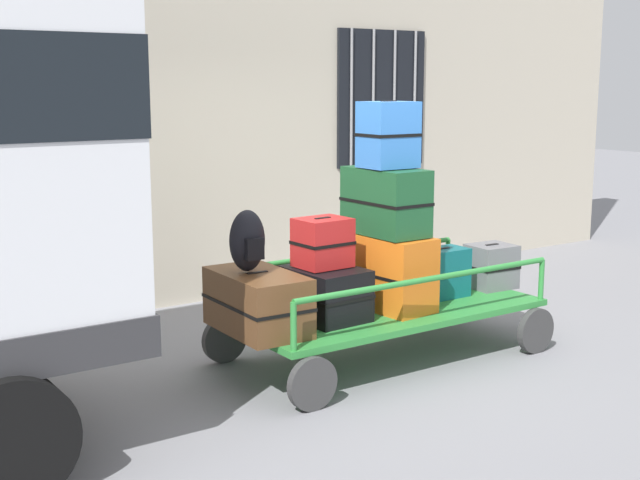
{
  "coord_description": "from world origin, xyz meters",
  "views": [
    {
      "loc": [
        -3.87,
        -5.19,
        2.18
      ],
      "look_at": [
        -0.31,
        -0.04,
        1.02
      ],
      "focal_mm": 48.15,
      "sensor_mm": 36.0,
      "label": 1
    }
  ],
  "objects": [
    {
      "name": "building_wall",
      "position": [
        0.0,
        2.55,
        2.5
      ],
      "size": [
        12.0,
        0.38,
        5.0
      ],
      "color": "#BCB29E",
      "rests_on": "ground"
    },
    {
      "name": "suitcase_center_bottom",
      "position": [
        0.3,
        -0.07,
        0.71
      ],
      "size": [
        0.47,
        0.81,
        0.59
      ],
      "color": "orange",
      "rests_on": "luggage_cart"
    },
    {
      "name": "backpack",
      "position": [
        -0.91,
        -0.01,
        1.07
      ],
      "size": [
        0.27,
        0.22,
        0.44
      ],
      "color": "black",
      "rests_on": "suitcase_left_bottom"
    },
    {
      "name": "suitcase_right_bottom",
      "position": [
        1.47,
        -0.07,
        0.61
      ],
      "size": [
        0.41,
        0.37,
        0.38
      ],
      "color": "slate",
      "rests_on": "luggage_cart"
    },
    {
      "name": "ground_plane",
      "position": [
        0.0,
        0.0,
        0.0
      ],
      "size": [
        40.0,
        40.0,
        0.0
      ],
      "primitive_type": "plane",
      "color": "gray"
    },
    {
      "name": "cart_railing",
      "position": [
        0.3,
        -0.04,
        0.72
      ],
      "size": [
        2.46,
        1.16,
        0.35
      ],
      "color": "#2D8438",
      "rests_on": "luggage_cart"
    },
    {
      "name": "suitcase_midleft_bottom",
      "position": [
        -0.28,
        -0.07,
        0.62
      ],
      "size": [
        0.5,
        0.63,
        0.4
      ],
      "color": "black",
      "rests_on": "luggage_cart"
    },
    {
      "name": "suitcase_center_middle",
      "position": [
        0.3,
        -0.05,
        1.27
      ],
      "size": [
        0.39,
        0.7,
        0.52
      ],
      "color": "#194C28",
      "rests_on": "suitcase_center_bottom"
    },
    {
      "name": "suitcase_midright_bottom",
      "position": [
        0.89,
        -0.07,
        0.63
      ],
      "size": [
        0.46,
        0.27,
        0.41
      ],
      "color": "#0F5960",
      "rests_on": "luggage_cart"
    },
    {
      "name": "suitcase_midleft_middle",
      "position": [
        -0.28,
        -0.03,
        1.0
      ],
      "size": [
        0.4,
        0.34,
        0.37
      ],
      "color": "#B21E1E",
      "rests_on": "suitcase_midleft_bottom"
    },
    {
      "name": "luggage_cart",
      "position": [
        0.3,
        -0.04,
        0.36
      ],
      "size": [
        2.57,
        1.29,
        0.42
      ],
      "color": "#2D8438",
      "rests_on": "ground"
    },
    {
      "name": "suitcase_center_top",
      "position": [
        0.3,
        -0.07,
        1.78
      ],
      "size": [
        0.41,
        0.34,
        0.51
      ],
      "color": "#3372C6",
      "rests_on": "suitcase_center_middle"
    },
    {
      "name": "suitcase_left_bottom",
      "position": [
        -0.87,
        -0.06,
        0.64
      ],
      "size": [
        0.5,
        0.85,
        0.43
      ],
      "color": "brown",
      "rests_on": "luggage_cart"
    }
  ]
}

